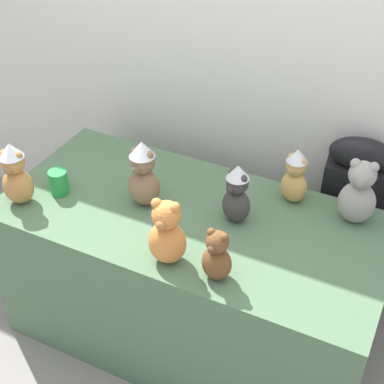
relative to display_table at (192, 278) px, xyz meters
name	(u,v)px	position (x,y,z in m)	size (l,w,h in m)	color
ground_plane	(168,370)	(0.00, -0.25, -0.37)	(10.00, 10.00, 0.00)	gray
wall_back	(257,31)	(0.00, 0.63, 0.93)	(7.00, 0.08, 2.60)	silver
display_table	(192,278)	(0.00, 0.00, 0.00)	(1.61, 0.77, 0.74)	#4C6B4C
instrument_case	(346,226)	(0.55, 0.51, 0.12)	(0.29, 0.15, 0.97)	black
teddy_bear_caramel	(16,174)	(-0.69, -0.24, 0.51)	(0.15, 0.14, 0.29)	#B27A42
teddy_bear_mocha	(143,174)	(-0.21, -0.02, 0.52)	(0.14, 0.12, 0.30)	#7F6047
teddy_bear_ginger	(167,234)	(0.04, -0.28, 0.50)	(0.16, 0.14, 0.28)	#D17F3D
teddy_bear_chestnut	(217,257)	(0.23, -0.28, 0.47)	(0.12, 0.10, 0.22)	brown
teddy_bear_charcoal	(237,194)	(0.17, 0.05, 0.50)	(0.15, 0.14, 0.27)	#383533
teddy_bear_honey	(295,176)	(0.34, 0.28, 0.49)	(0.14, 0.12, 0.25)	tan
teddy_bear_ash	(358,194)	(0.60, 0.26, 0.50)	(0.16, 0.14, 0.29)	gray
party_cup_green	(59,182)	(-0.58, -0.11, 0.42)	(0.08, 0.08, 0.11)	#238C3D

